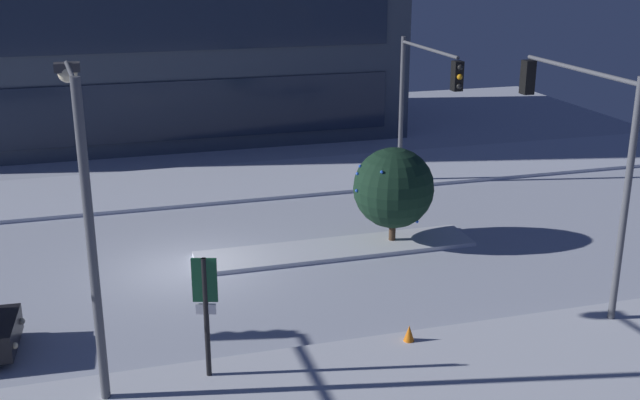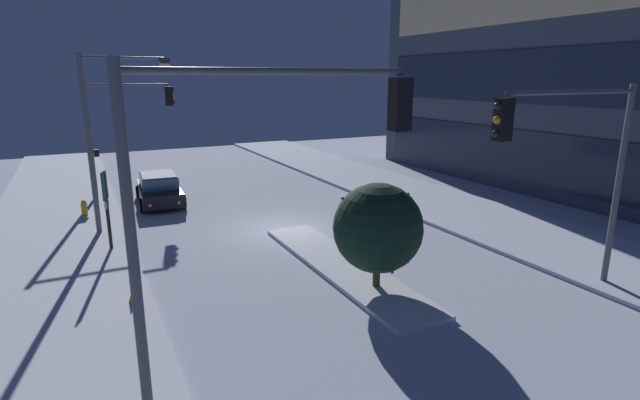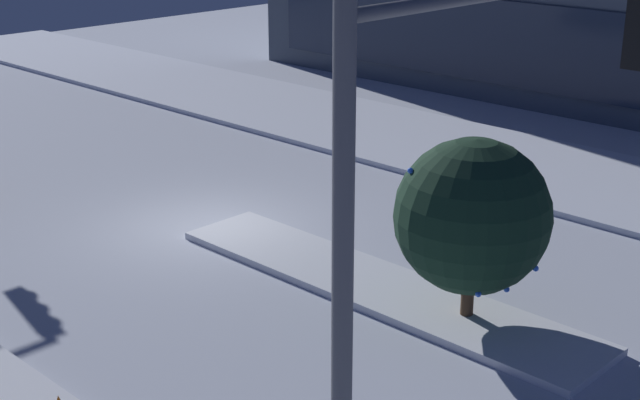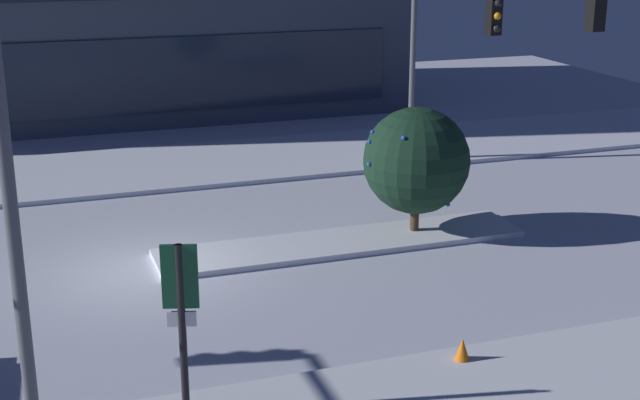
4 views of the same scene
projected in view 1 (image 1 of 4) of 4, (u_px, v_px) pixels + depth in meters
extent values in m
plane|color=silver|center=(189.00, 269.00, 23.70)|extent=(52.00, 52.00, 0.00)
cube|color=silver|center=(163.00, 188.00, 31.38)|extent=(52.00, 5.20, 0.14)
cube|color=silver|center=(336.00, 249.00, 25.05)|extent=(9.00, 1.80, 0.14)
cube|color=#232D42|center=(147.00, 112.00, 35.72)|extent=(23.21, 0.10, 2.74)
cube|color=#232D42|center=(141.00, 21.00, 34.44)|extent=(23.21, 0.10, 2.74)
sphere|color=#F9E5B2|center=(22.00, 321.00, 19.31)|extent=(0.16, 0.16, 0.16)
sphere|color=#F9E5B2|center=(15.00, 346.00, 18.13)|extent=(0.16, 0.16, 0.16)
cylinder|color=#565960|center=(625.00, 206.00, 19.31)|extent=(0.18, 0.18, 6.43)
cylinder|color=#565960|center=(579.00, 69.00, 20.66)|extent=(0.12, 5.01, 0.12)
cube|color=black|center=(528.00, 77.00, 23.13)|extent=(0.32, 0.36, 1.00)
sphere|color=black|center=(525.00, 65.00, 23.20)|extent=(0.20, 0.20, 0.20)
sphere|color=orange|center=(524.00, 76.00, 23.30)|extent=(0.20, 0.20, 0.20)
sphere|color=black|center=(524.00, 87.00, 23.40)|extent=(0.20, 0.20, 0.20)
cylinder|color=#565960|center=(401.00, 112.00, 31.34)|extent=(0.18, 0.18, 5.97)
cylinder|color=#565960|center=(429.00, 49.00, 28.26)|extent=(0.12, 4.84, 0.12)
cube|color=black|center=(457.00, 76.00, 26.24)|extent=(0.32, 0.36, 1.00)
sphere|color=black|center=(460.00, 67.00, 25.96)|extent=(0.20, 0.20, 0.20)
sphere|color=orange|center=(460.00, 77.00, 26.06)|extent=(0.20, 0.20, 0.20)
sphere|color=black|center=(459.00, 86.00, 26.16)|extent=(0.20, 0.20, 0.20)
cylinder|color=#565960|center=(92.00, 251.00, 15.68)|extent=(0.20, 0.20, 7.02)
cylinder|color=#565960|center=(71.00, 73.00, 16.00)|extent=(0.32, 3.05, 0.10)
cube|color=#333338|center=(67.00, 67.00, 17.39)|extent=(0.56, 0.36, 0.20)
sphere|color=#F9E5B2|center=(68.00, 73.00, 17.43)|extent=(0.44, 0.44, 0.44)
cylinder|color=black|center=(207.00, 321.00, 17.17)|extent=(0.12, 0.12, 2.97)
cube|color=#144C2D|center=(205.00, 280.00, 16.86)|extent=(0.54, 0.22, 1.01)
cube|color=white|center=(206.00, 309.00, 17.08)|extent=(0.44, 0.18, 0.24)
cylinder|color=#473323|center=(392.00, 232.00, 25.56)|extent=(0.22, 0.22, 0.82)
sphere|color=black|center=(394.00, 188.00, 25.08)|extent=(2.61, 2.61, 2.61)
sphere|color=blue|center=(382.00, 172.00, 23.94)|extent=(0.10, 0.10, 0.10)
sphere|color=blue|center=(387.00, 153.00, 25.69)|extent=(0.10, 0.10, 0.10)
sphere|color=blue|center=(357.00, 191.00, 24.57)|extent=(0.10, 0.10, 0.10)
sphere|color=blue|center=(417.00, 222.00, 25.01)|extent=(0.10, 0.10, 0.10)
sphere|color=blue|center=(357.00, 174.00, 24.70)|extent=(0.10, 0.10, 0.10)
sphere|color=blue|center=(420.00, 203.00, 25.85)|extent=(0.10, 0.10, 0.10)
sphere|color=blue|center=(413.00, 218.00, 25.66)|extent=(0.10, 0.10, 0.10)
sphere|color=blue|center=(360.00, 166.00, 24.80)|extent=(0.10, 0.10, 0.10)
cone|color=orange|center=(409.00, 336.00, 19.06)|extent=(0.36, 0.36, 0.55)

